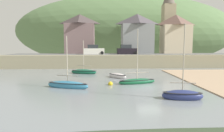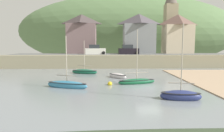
{
  "view_description": "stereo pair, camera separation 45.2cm",
  "coord_description": "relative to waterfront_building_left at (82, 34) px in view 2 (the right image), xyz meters",
  "views": [
    {
      "loc": [
        -4.8,
        -20.31,
        4.37
      ],
      "look_at": [
        -3.77,
        4.51,
        1.7
      ],
      "focal_mm": 32.16,
      "sensor_mm": 36.0,
      "label": 1
    },
    {
      "loc": [
        -4.35,
        -20.32,
        4.37
      ],
      "look_at": [
        -3.77,
        4.51,
        1.7
      ],
      "focal_mm": 32.16,
      "sensor_mm": 36.0,
      "label": 2
    }
  ],
  "objects": [
    {
      "name": "ground",
      "position": [
        11.46,
        -34.76,
        -6.65
      ],
      "size": [
        48.0,
        41.0,
        0.61
      ],
      "color": "gray"
    },
    {
      "name": "quay_seawall",
      "position": [
        10.06,
        -7.7,
        -5.46
      ],
      "size": [
        48.0,
        9.4,
        2.4
      ],
      "color": "gray",
      "rests_on": "ground"
    },
    {
      "name": "hillside_backdrop",
      "position": [
        13.94,
        30.0,
        2.21
      ],
      "size": [
        80.0,
        44.0,
        25.79
      ],
      "color": "#5B7A4C",
      "rests_on": "ground"
    },
    {
      "name": "waterfront_building_left",
      "position": [
        0.0,
        0.0,
        0.0
      ],
      "size": [
        6.61,
        4.79,
        8.64
      ],
      "color": "#775F60",
      "rests_on": "ground"
    },
    {
      "name": "waterfront_building_centre",
      "position": [
        12.85,
        -0.0,
        0.08
      ],
      "size": [
        7.18,
        4.95,
        8.79
      ],
      "color": "gray",
      "rests_on": "ground"
    },
    {
      "name": "waterfront_building_right",
      "position": [
        21.67,
        0.0,
        0.04
      ],
      "size": [
        6.52,
        4.52,
        8.7
      ],
      "color": "beige",
      "rests_on": "ground"
    },
    {
      "name": "church_with_spire",
      "position": [
        21.2,
        4.0,
        4.08
      ],
      "size": [
        3.0,
        3.0,
        16.5
      ],
      "color": "#9C8F6E",
      "rests_on": "ground"
    },
    {
      "name": "rowboat_small_beached",
      "position": [
        9.02,
        -23.42,
        -6.55
      ],
      "size": [
        4.48,
        2.04,
        6.22
      ],
      "rotation": [
        0.0,
        0.0,
        0.25
      ],
      "color": "#155733",
      "rests_on": "ground"
    },
    {
      "name": "motorboat_with_cabin",
      "position": [
        2.23,
        -15.25,
        -6.54
      ],
      "size": [
        4.25,
        2.45,
        5.15
      ],
      "rotation": [
        0.0,
        0.0,
        -0.31
      ],
      "color": "#13553A",
      "rests_on": "ground"
    },
    {
      "name": "sailboat_nearest_shore",
      "position": [
        1.61,
        -25.37,
        -6.51
      ],
      "size": [
        4.59,
        2.38,
        5.42
      ],
      "rotation": [
        0.0,
        0.0,
        -0.33
      ],
      "color": "teal",
      "rests_on": "ground"
    },
    {
      "name": "sailboat_tall_mast",
      "position": [
        11.57,
        -29.99,
        -6.49
      ],
      "size": [
        3.37,
        1.66,
        6.2
      ],
      "rotation": [
        0.0,
        0.0,
        -0.15
      ],
      "color": "navy",
      "rests_on": "ground"
    },
    {
      "name": "sailboat_blue_trim",
      "position": [
        7.06,
        -19.44,
        -6.56
      ],
      "size": [
        2.76,
        2.89,
        0.81
      ],
      "rotation": [
        0.0,
        0.0,
        -0.83
      ],
      "color": "silver",
      "rests_on": "ground"
    },
    {
      "name": "parked_car_near_slipway",
      "position": [
        3.26,
        -4.5,
        -3.61
      ],
      "size": [
        4.21,
        1.99,
        1.95
      ],
      "rotation": [
        0.0,
        0.0,
        0.07
      ],
      "color": "silver",
      "rests_on": "ground"
    },
    {
      "name": "parked_car_by_wall",
      "position": [
        10.01,
        -4.5,
        -3.61
      ],
      "size": [
        4.19,
        1.92,
        1.95
      ],
      "rotation": [
        0.0,
        0.0,
        0.06
      ],
      "color": "black",
      "rests_on": "ground"
    },
    {
      "name": "mooring_buoy",
      "position": [
        5.99,
        -24.18,
        -6.66
      ],
      "size": [
        0.5,
        0.5,
        0.5
      ],
      "color": "yellow",
      "rests_on": "ground"
    }
  ]
}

